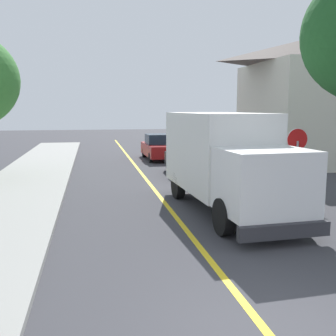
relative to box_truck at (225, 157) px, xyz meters
The scene contains 6 objects.
centre_line_yellow 3.54m from the box_truck, 125.53° to the left, with size 0.16×56.00×0.01m, color gold.
box_truck is the anchor object (origin of this frame).
parked_car_near 6.79m from the box_truck, 85.76° to the left, with size 1.83×4.41×1.67m.
parked_car_mid 13.50m from the box_truck, 89.63° to the left, with size 1.89×4.43×1.67m.
stop_sign 3.00m from the box_truck, 12.35° to the left, with size 0.80×0.10×2.65m.
house_across_street 14.40m from the box_truck, 43.64° to the left, with size 10.69×7.89×7.91m.
Camera 1 is at (-2.52, -4.84, 3.34)m, focal length 42.37 mm.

